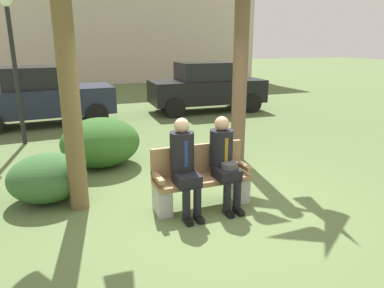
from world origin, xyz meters
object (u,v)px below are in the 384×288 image
at_px(park_bench, 201,180).
at_px(parked_car_far, 206,87).
at_px(seated_man_right, 224,158).
at_px(shrub_mid_lawn, 48,177).
at_px(palm_tree_short, 243,1).
at_px(street_lamp, 13,56).
at_px(building_backdrop, 121,5).
at_px(shrub_near_bench, 101,142).
at_px(parked_car_near, 42,96).
at_px(seated_man_left, 184,161).

bearing_deg(park_bench, parked_car_far, 65.82).
distance_m(seated_man_right, shrub_mid_lawn, 2.69).
relative_size(palm_tree_short, street_lamp, 1.32).
xyz_separation_m(seated_man_right, building_backdrop, (2.54, 20.37, 3.91)).
bearing_deg(shrub_near_bench, park_bench, -64.19).
relative_size(seated_man_right, palm_tree_short, 0.30).
bearing_deg(palm_tree_short, parked_car_near, 127.08).
relative_size(seated_man_right, shrub_near_bench, 0.88).
bearing_deg(seated_man_left, building_backdrop, 81.20).
relative_size(seated_man_right, building_backdrop, 0.08).
xyz_separation_m(shrub_near_bench, street_lamp, (-1.50, 2.25, 1.58)).
bearing_deg(palm_tree_short, street_lamp, 144.80).
height_order(seated_man_left, street_lamp, street_lamp).
relative_size(seated_man_left, parked_car_near, 0.34).
relative_size(seated_man_right, street_lamp, 0.40).
relative_size(park_bench, shrub_mid_lawn, 1.22).
relative_size(seated_man_left, seated_man_right, 1.02).
distance_m(seated_man_left, parked_car_near, 6.97).
bearing_deg(shrub_near_bench, seated_man_left, -71.29).
bearing_deg(shrub_mid_lawn, park_bench, -25.61).
distance_m(parked_car_far, street_lamp, 6.22).
xyz_separation_m(seated_man_right, shrub_mid_lawn, (-2.41, 1.13, -0.37)).
bearing_deg(seated_man_right, street_lamp, 122.00).
bearing_deg(parked_car_near, building_backdrop, 69.69).
bearing_deg(park_bench, building_backdrop, 81.98).
bearing_deg(building_backdrop, shrub_near_bench, -102.54).
bearing_deg(palm_tree_short, shrub_near_bench, 165.60).
bearing_deg(seated_man_right, parked_car_near, 110.54).
distance_m(seated_man_right, shrub_near_bench, 2.86).
distance_m(park_bench, seated_man_right, 0.48).
xyz_separation_m(parked_car_near, parked_car_far, (5.26, 0.22, 0.00)).
bearing_deg(seated_man_left, park_bench, 20.87).
height_order(shrub_near_bench, building_backdrop, building_backdrop).
bearing_deg(street_lamp, parked_car_near, 77.90).
bearing_deg(parked_car_far, street_lamp, -158.71).
xyz_separation_m(shrub_mid_lawn, parked_car_near, (-0.10, 5.58, 0.47)).
xyz_separation_m(palm_tree_short, building_backdrop, (1.33, 18.59, 1.58)).
distance_m(palm_tree_short, street_lamp, 5.19).
xyz_separation_m(park_bench, shrub_near_bench, (-1.13, 2.34, 0.07)).
height_order(park_bench, shrub_mid_lawn, park_bench).
distance_m(park_bench, street_lamp, 5.54).
relative_size(palm_tree_short, parked_car_near, 1.10).
xyz_separation_m(seated_man_right, parked_car_near, (-2.51, 6.71, 0.10)).
distance_m(park_bench, seated_man_left, 0.48).
bearing_deg(seated_man_right, palm_tree_short, 55.69).
relative_size(parked_car_near, street_lamp, 1.20).
bearing_deg(parked_car_far, shrub_mid_lawn, -131.66).
relative_size(seated_man_right, parked_car_far, 0.33).
xyz_separation_m(palm_tree_short, shrub_mid_lawn, (-3.62, -0.65, -2.70)).
distance_m(seated_man_right, parked_car_near, 7.16).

